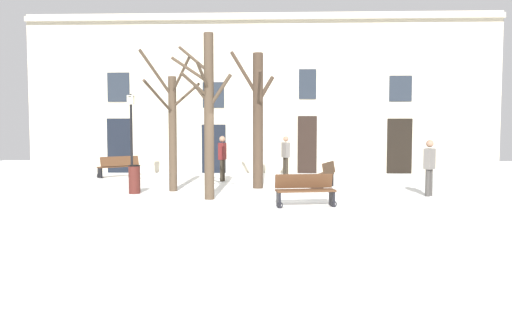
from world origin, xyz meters
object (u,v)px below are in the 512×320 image
at_px(bench_near_lamp, 119,166).
at_px(person_by_shop_door, 286,154).
at_px(tree_center, 258,116).
at_px(person_strolling, 429,165).
at_px(tree_left_of_center, 172,126).
at_px(person_crossing_plaza, 222,156).
at_px(bench_far_corner, 325,175).
at_px(streetlamp, 131,128).
at_px(bench_by_litter_bin, 305,190).
at_px(tree_near_facade, 208,111).
at_px(litter_bin, 134,179).

distance_m(bench_near_lamp, person_by_shop_door, 7.34).
height_order(tree_center, person_strolling, tree_center).
height_order(tree_left_of_center, person_crossing_plaza, tree_left_of_center).
bearing_deg(bench_far_corner, streetlamp, -85.39).
xyz_separation_m(bench_by_litter_bin, person_by_shop_door, (-0.28, 7.84, 0.56)).
bearing_deg(person_strolling, tree_left_of_center, -51.83).
xyz_separation_m(tree_left_of_center, person_strolling, (8.15, -0.85, -1.21)).
bearing_deg(bench_near_lamp, tree_near_facade, 82.30).
bearing_deg(bench_near_lamp, streetlamp, 77.65).
bearing_deg(bench_near_lamp, person_by_shop_door, 136.52).
relative_size(bench_far_corner, person_strolling, 1.03).
distance_m(tree_center, person_crossing_plaza, 3.03).
distance_m(tree_near_facade, person_crossing_plaza, 5.14).
bearing_deg(bench_far_corner, tree_near_facade, -34.53).
bearing_deg(streetlamp, person_by_shop_door, 17.68).
height_order(person_strolling, person_by_shop_door, person_by_shop_door).
xyz_separation_m(tree_near_facade, person_strolling, (6.72, 0.88, -1.62)).
distance_m(bench_by_litter_bin, person_strolling, 4.51).
xyz_separation_m(litter_bin, person_by_shop_door, (5.02, 5.46, 0.54)).
xyz_separation_m(litter_bin, person_crossing_plaza, (2.44, 3.72, 0.55)).
xyz_separation_m(tree_near_facade, person_by_shop_door, (2.47, 6.63, -1.58)).
relative_size(streetlamp, bench_far_corner, 1.95).
bearing_deg(bench_by_litter_bin, bench_far_corner, 66.70).
xyz_separation_m(litter_bin, bench_far_corner, (6.26, 1.52, 0.02)).
distance_m(tree_left_of_center, tree_center, 2.99).
height_order(tree_left_of_center, tree_center, tree_center).
height_order(bench_far_corner, person_crossing_plaza, person_crossing_plaza).
distance_m(tree_center, person_by_shop_door, 4.34).
relative_size(litter_bin, bench_far_corner, 0.51).
xyz_separation_m(person_strolling, person_by_shop_door, (-4.24, 5.75, 0.04)).
height_order(litter_bin, bench_near_lamp, litter_bin).
height_order(streetlamp, person_crossing_plaza, streetlamp).
bearing_deg(person_strolling, streetlamp, -65.86).
bearing_deg(streetlamp, person_strolling, -20.01).
bearing_deg(person_by_shop_door, person_crossing_plaza, -86.30).
distance_m(tree_center, tree_near_facade, 3.04).
bearing_deg(bench_far_corner, bench_near_lamp, -94.59).
bearing_deg(tree_near_facade, streetlamp, 128.28).
bearing_deg(bench_by_litter_bin, litter_bin, 146.37).
xyz_separation_m(person_crossing_plaza, person_strolling, (6.82, -4.01, -0.05)).
bearing_deg(tree_center, bench_near_lamp, 148.44).
bearing_deg(litter_bin, bench_by_litter_bin, -24.21).
bearing_deg(person_by_shop_door, bench_by_litter_bin, -28.26).
bearing_deg(bench_by_litter_bin, person_crossing_plaza, 105.65).
xyz_separation_m(bench_by_litter_bin, person_strolling, (3.96, 2.09, 0.53)).
distance_m(tree_near_facade, bench_far_corner, 5.05).
bearing_deg(person_by_shop_door, person_strolling, 6.11).
height_order(litter_bin, bench_far_corner, bench_far_corner).
xyz_separation_m(tree_center, person_strolling, (5.34, -1.83, -1.55)).
bearing_deg(litter_bin, tree_left_of_center, 26.92).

